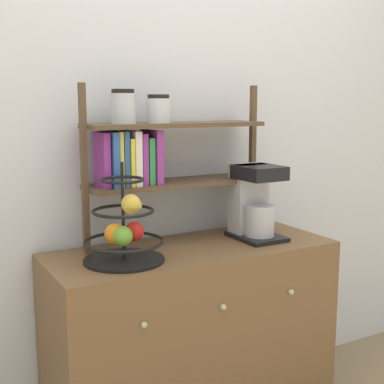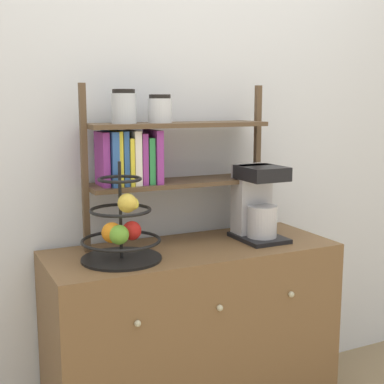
{
  "view_description": "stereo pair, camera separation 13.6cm",
  "coord_description": "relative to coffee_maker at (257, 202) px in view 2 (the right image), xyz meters",
  "views": [
    {
      "loc": [
        -1.03,
        -1.6,
        1.37
      ],
      "look_at": [
        -0.0,
        0.23,
        1.02
      ],
      "focal_mm": 50.0,
      "sensor_mm": 36.0,
      "label": 1
    },
    {
      "loc": [
        -0.91,
        -1.66,
        1.37
      ],
      "look_at": [
        -0.0,
        0.23,
        1.02
      ],
      "focal_mm": 50.0,
      "sensor_mm": 36.0,
      "label": 2
    }
  ],
  "objects": [
    {
      "name": "shelf_hutch",
      "position": [
        -0.43,
        0.12,
        0.23
      ],
      "size": [
        0.81,
        0.2,
        0.65
      ],
      "color": "brown",
      "rests_on": "sideboard"
    },
    {
      "name": "wall_back",
      "position": [
        -0.31,
        0.26,
        0.35
      ],
      "size": [
        7.0,
        0.05,
        2.6
      ],
      "primitive_type": "cube",
      "color": "silver",
      "rests_on": "ground_plane"
    },
    {
      "name": "coffee_maker",
      "position": [
        0.0,
        0.0,
        0.0
      ],
      "size": [
        0.18,
        0.24,
        0.32
      ],
      "color": "black",
      "rests_on": "sideboard"
    },
    {
      "name": "sideboard",
      "position": [
        -0.31,
        -0.01,
        -0.55
      ],
      "size": [
        1.18,
        0.47,
        0.79
      ],
      "color": "brown",
      "rests_on": "ground_plane"
    },
    {
      "name": "fruit_stand",
      "position": [
        -0.62,
        -0.06,
        -0.04
      ],
      "size": [
        0.3,
        0.3,
        0.37
      ],
      "color": "black",
      "rests_on": "sideboard"
    }
  ]
}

